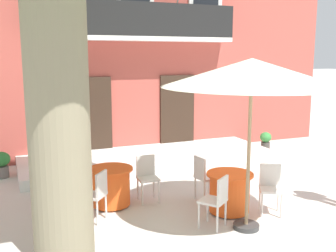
{
  "coord_description": "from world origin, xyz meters",
  "views": [
    {
      "loc": [
        -4.45,
        -6.04,
        2.9
      ],
      "look_at": [
        -1.03,
        2.23,
        1.3
      ],
      "focal_mm": 42.62,
      "sensor_mm": 36.0,
      "label": 1
    }
  ],
  "objects": [
    {
      "name": "building_facade",
      "position": [
        -0.9,
        6.99,
        3.75
      ],
      "size": [
        13.0,
        5.09,
        7.5
      ],
      "color": "#B24C42",
      "rests_on": "ground"
    },
    {
      "name": "cafe_chair_middle_1",
      "position": [
        -3.07,
        0.57,
        0.53
      ],
      "size": [
        0.56,
        0.56,
        0.91
      ],
      "color": "silver",
      "rests_on": "ground"
    },
    {
      "name": "cafe_chair_middle_2",
      "position": [
        -1.9,
        1.23,
        0.53
      ],
      "size": [
        0.42,
        0.42,
        0.91
      ],
      "color": "silver",
      "rests_on": "ground"
    },
    {
      "name": "ground_planter_right",
      "position": [
        2.83,
        3.79,
        0.33
      ],
      "size": [
        0.35,
        0.35,
        0.59
      ],
      "color": "#47423D",
      "rests_on": "ground"
    },
    {
      "name": "cafe_chair_near_tree_1",
      "position": [
        -1.26,
        -0.48,
        0.53
      ],
      "size": [
        0.56,
        0.56,
        0.91
      ],
      "color": "silver",
      "rests_on": "ground"
    },
    {
      "name": "cafe_umbrella",
      "position": [
        -0.8,
        -0.68,
        2.61
      ],
      "size": [
        2.9,
        2.9,
        2.85
      ],
      "color": "#997A56",
      "rests_on": "ground"
    },
    {
      "name": "cafe_chair_near_tree_0",
      "position": [
        -0.86,
        0.77,
        0.53
      ],
      "size": [
        0.44,
        0.44,
        0.91
      ],
      "color": "silver",
      "rests_on": "ground"
    },
    {
      "name": "ground_planter_left",
      "position": [
        -4.63,
        3.98,
        0.35
      ],
      "size": [
        0.45,
        0.45,
        0.63
      ],
      "color": "slate",
      "rests_on": "ground"
    },
    {
      "name": "entrance_step_platform",
      "position": [
        -0.9,
        3.84,
        0.12
      ],
      "size": [
        6.76,
        2.32,
        0.25
      ],
      "primitive_type": "cube",
      "color": "silver",
      "rests_on": "ground"
    },
    {
      "name": "cafe_chair_middle_0",
      "position": [
        -2.92,
        1.91,
        0.53
      ],
      "size": [
        0.49,
        0.49,
        0.91
      ],
      "color": "silver",
      "rests_on": "ground"
    },
    {
      "name": "cafe_table_middle",
      "position": [
        -2.66,
        1.2,
        0.39
      ],
      "size": [
        0.86,
        0.86,
        0.76
      ],
      "color": "#EA561E",
      "rests_on": "ground"
    },
    {
      "name": "cafe_chair_near_tree_2",
      "position": [
        -0.01,
        -0.26,
        0.53
      ],
      "size": [
        0.54,
        0.54,
        0.91
      ],
      "color": "silver",
      "rests_on": "ground"
    },
    {
      "name": "cafe_table_near_tree",
      "position": [
        -0.71,
        0.03,
        0.39
      ],
      "size": [
        0.86,
        0.86,
        0.76
      ],
      "color": "#EA561E",
      "rests_on": "ground"
    },
    {
      "name": "ground_plane",
      "position": [
        0.0,
        0.0,
        0.0
      ],
      "size": [
        120.0,
        120.0,
        0.0
      ],
      "primitive_type": "plane",
      "color": "beige"
    }
  ]
}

